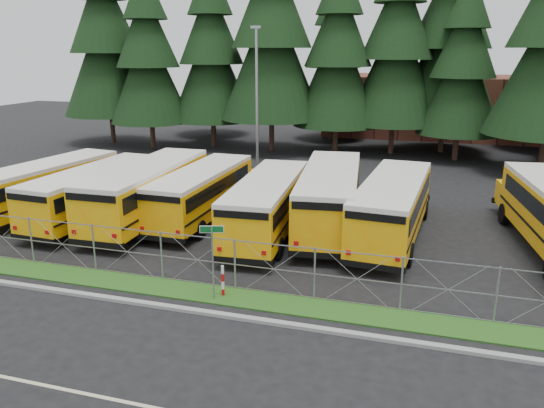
{
  "coord_description": "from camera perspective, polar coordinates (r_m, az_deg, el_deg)",
  "views": [
    {
      "loc": [
        5.46,
        -17.98,
        8.64
      ],
      "look_at": [
        -1.05,
        4.0,
        1.92
      ],
      "focal_mm": 35.0,
      "sensor_mm": 36.0,
      "label": 1
    }
  ],
  "objects": [
    {
      "name": "brick_building",
      "position": [
        58.26,
        17.23,
        10.08
      ],
      "size": [
        22.0,
        10.0,
        6.0
      ],
      "primitive_type": "cube",
      "color": "brown",
      "rests_on": "ground"
    },
    {
      "name": "conifer_0",
      "position": [
        52.75,
        -17.48,
        16.19
      ],
      "size": [
        8.28,
        8.28,
        18.31
      ],
      "primitive_type": null,
      "color": "black",
      "rests_on": "ground"
    },
    {
      "name": "bus_4",
      "position": [
        25.43,
        -0.3,
        -0.2
      ],
      "size": [
        3.23,
        10.83,
        2.8
      ],
      "primitive_type": null,
      "rotation": [
        0.0,
        0.0,
        0.07
      ],
      "color": "#FF9808",
      "rests_on": "ground"
    },
    {
      "name": "conifer_1",
      "position": [
        49.08,
        -13.21,
        15.02
      ],
      "size": [
        7.11,
        7.11,
        15.71
      ],
      "primitive_type": null,
      "color": "black",
      "rests_on": "ground"
    },
    {
      "name": "conifer_12",
      "position": [
        48.07,
        18.64,
        16.64
      ],
      "size": [
        8.65,
        8.65,
        19.13
      ],
      "primitive_type": null,
      "color": "black",
      "rests_on": "ground"
    },
    {
      "name": "bus_6",
      "position": [
        25.46,
        12.92,
        -0.48
      ],
      "size": [
        3.44,
        11.23,
        2.9
      ],
      "primitive_type": null,
      "rotation": [
        0.0,
        0.0,
        -0.08
      ],
      "color": "#FF9808",
      "rests_on": "ground"
    },
    {
      "name": "conifer_11",
      "position": [
        52.86,
        6.59,
        15.17
      ],
      "size": [
        6.92,
        6.92,
        15.29
      ],
      "primitive_type": null,
      "color": "black",
      "rests_on": "ground"
    },
    {
      "name": "bus_5",
      "position": [
        26.45,
        6.28,
        0.62
      ],
      "size": [
        4.02,
        11.81,
        3.04
      ],
      "primitive_type": null,
      "rotation": [
        0.0,
        0.0,
        0.11
      ],
      "color": "#FF9808",
      "rests_on": "ground"
    },
    {
      "name": "grass_verge",
      "position": [
        19.21,
        -1.85,
        -10.3
      ],
      "size": [
        50.0,
        1.4,
        0.06
      ],
      "primitive_type": "cube",
      "color": "#204814",
      "rests_on": "ground"
    },
    {
      "name": "conifer_3",
      "position": [
        46.19,
        -0.04,
        17.59
      ],
      "size": [
        8.72,
        8.72,
        19.28
      ],
      "primitive_type": null,
      "color": "black",
      "rests_on": "ground"
    },
    {
      "name": "bus_3",
      "position": [
        27.92,
        -7.27,
        1.1
      ],
      "size": [
        2.63,
        10.41,
        2.72
      ],
      "primitive_type": null,
      "rotation": [
        0.0,
        0.0,
        -0.02
      ],
      "color": "#FF9808",
      "rests_on": "ground"
    },
    {
      "name": "chainlink_fence",
      "position": [
        19.41,
        -1.23,
        -6.85
      ],
      "size": [
        44.0,
        0.1,
        2.0
      ],
      "primitive_type": null,
      "color": "#95989E",
      "rests_on": "ground"
    },
    {
      "name": "light_standard",
      "position": [
        37.75,
        -1.64,
        11.57
      ],
      "size": [
        0.7,
        0.35,
        10.14
      ],
      "color": "#95989E",
      "rests_on": "ground"
    },
    {
      "name": "conifer_2",
      "position": [
        48.7,
        -6.55,
        15.66
      ],
      "size": [
        7.36,
        7.36,
        16.28
      ],
      "primitive_type": null,
      "color": "black",
      "rests_on": "ground"
    },
    {
      "name": "street_sign",
      "position": [
        18.58,
        -6.44,
        -4.6
      ],
      "size": [
        0.81,
        0.53,
        2.81
      ],
      "color": "#95989E",
      "rests_on": "ground"
    },
    {
      "name": "conifer_5",
      "position": [
        46.24,
        13.3,
        15.95
      ],
      "size": [
        7.83,
        7.83,
        17.31
      ],
      "primitive_type": null,
      "color": "black",
      "rests_on": "ground"
    },
    {
      "name": "conifer_10",
      "position": [
        55.66,
        -6.6,
        16.11
      ],
      "size": [
        7.69,
        7.69,
        17.01
      ],
      "primitive_type": null,
      "color": "black",
      "rests_on": "ground"
    },
    {
      "name": "conifer_6",
      "position": [
        44.8,
        19.87,
        13.56
      ],
      "size": [
        6.5,
        6.5,
        14.38
      ],
      "primitive_type": null,
      "color": "black",
      "rests_on": "ground"
    },
    {
      "name": "curb",
      "position": [
        18.03,
        -3.28,
        -12.12
      ],
      "size": [
        50.0,
        0.25,
        0.12
      ],
      "primitive_type": "cube",
      "color": "gray",
      "rests_on": "ground"
    },
    {
      "name": "bus_2",
      "position": [
        28.14,
        -12.82,
        1.23
      ],
      "size": [
        2.96,
        11.52,
        3.01
      ],
      "primitive_type": null,
      "rotation": [
        0.0,
        0.0,
        0.02
      ],
      "color": "#FF9808",
      "rests_on": "ground"
    },
    {
      "name": "bus_0",
      "position": [
        31.66,
        -22.48,
        1.79
      ],
      "size": [
        3.85,
        10.63,
        2.72
      ],
      "primitive_type": null,
      "rotation": [
        0.0,
        0.0,
        -0.14
      ],
      "color": "#FF9808",
      "rests_on": "ground"
    },
    {
      "name": "conifer_4",
      "position": [
        45.56,
        7.11,
        15.45
      ],
      "size": [
        7.25,
        7.25,
        16.04
      ],
      "primitive_type": null,
      "color": "black",
      "rests_on": "ground"
    },
    {
      "name": "striped_bollard",
      "position": [
        19.36,
        -5.32,
        -8.27
      ],
      "size": [
        0.11,
        0.11,
        1.2
      ],
      "primitive_type": "cylinder",
      "color": "#B20C0C",
      "rests_on": "ground"
    },
    {
      "name": "ground",
      "position": [
        20.68,
        -0.36,
        -8.35
      ],
      "size": [
        120.0,
        120.0,
        0.0
      ],
      "primitive_type": "plane",
      "color": "black",
      "rests_on": "ground"
    },
    {
      "name": "bus_1",
      "position": [
        29.1,
        -18.06,
        1.07
      ],
      "size": [
        3.12,
        10.64,
        2.75
      ],
      "primitive_type": null,
      "rotation": [
        0.0,
        0.0,
        -0.06
      ],
      "color": "#FF9808",
      "rests_on": "ground"
    }
  ]
}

